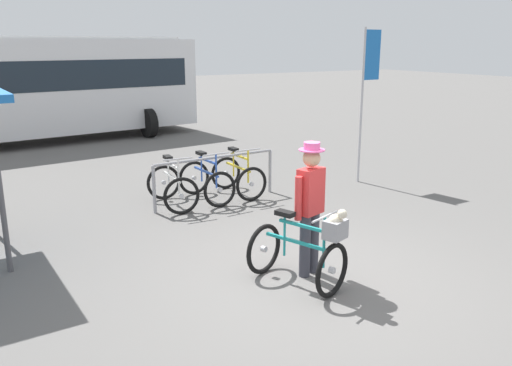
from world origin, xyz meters
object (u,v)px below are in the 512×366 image
at_px(person_with_featured_bike, 310,204).
at_px(featured_bicycle, 305,250).
at_px(racked_bike_blue, 206,182).
at_px(banner_flag, 368,76).
at_px(racked_bike_yellow, 238,176).
at_px(bus_distant, 25,84).
at_px(racked_bike_white, 172,187).

bearing_deg(person_with_featured_bike, featured_bicycle, -133.85).
relative_size(featured_bicycle, person_with_featured_bike, 0.73).
height_order(racked_bike_blue, person_with_featured_bike, person_with_featured_bike).
relative_size(featured_bicycle, banner_flag, 0.39).
height_order(racked_bike_blue, featured_bicycle, featured_bicycle).
xyz_separation_m(featured_bicycle, banner_flag, (4.10, 3.53, 1.74)).
bearing_deg(racked_bike_yellow, banner_flag, -8.62).
relative_size(racked_bike_blue, bus_distant, 0.11).
bearing_deg(bus_distant, banner_flag, -57.33).
relative_size(person_with_featured_bike, bus_distant, 0.17).
xyz_separation_m(racked_bike_white, racked_bike_yellow, (1.40, 0.06, 0.00)).
xyz_separation_m(racked_bike_blue, person_with_featured_bike, (-0.29, -3.64, 0.58)).
xyz_separation_m(person_with_featured_bike, bus_distant, (-1.63, 11.76, 0.79)).
xyz_separation_m(racked_bike_white, bus_distant, (-1.23, 8.15, 1.37)).
bearing_deg(bus_distant, racked_bike_blue, -76.64).
distance_m(racked_bike_white, racked_bike_blue, 0.70).
height_order(racked_bike_blue, banner_flag, banner_flag).
relative_size(racked_bike_yellow, bus_distant, 0.11).
relative_size(racked_bike_yellow, featured_bicycle, 0.87).
bearing_deg(bus_distant, featured_bicycle, -83.55).
relative_size(racked_bike_white, featured_bicycle, 0.91).
xyz_separation_m(person_with_featured_bike, banner_flag, (3.83, 3.24, 1.28)).
distance_m(racked_bike_yellow, featured_bicycle, 4.16).
bearing_deg(racked_bike_white, featured_bicycle, -88.03).
bearing_deg(racked_bike_white, racked_bike_yellow, 2.55).
height_order(racked_bike_white, person_with_featured_bike, person_with_featured_bike).
bearing_deg(racked_bike_yellow, person_with_featured_bike, -105.13).
bearing_deg(racked_bike_yellow, racked_bike_blue, -177.45).
bearing_deg(featured_bicycle, banner_flag, 40.72).
bearing_deg(banner_flag, racked_bike_white, 175.04).
distance_m(racked_bike_blue, bus_distant, 8.45).
bearing_deg(banner_flag, racked_bike_blue, 173.56).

